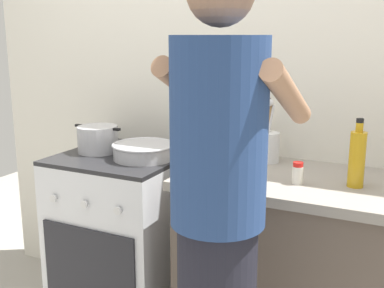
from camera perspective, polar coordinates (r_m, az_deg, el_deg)
back_wall at (r=2.39m, az=7.33°, el=7.36°), size 3.20×0.10×2.50m
countertop at (r=2.20m, az=12.60°, el=-15.23°), size 1.00×0.60×0.90m
stove_range at (r=2.53m, az=-8.06°, el=-11.21°), size 0.60×0.62×0.90m
pot at (r=2.44m, az=-11.29°, el=0.58°), size 0.27×0.20×0.13m
mixing_bowl at (r=2.27m, az=-5.86°, el=-0.76°), size 0.30×0.30×0.08m
utensil_crock at (r=2.23m, az=9.21°, el=0.20°), size 0.10×0.10×0.30m
spice_bottle at (r=1.93m, az=12.63°, el=-3.47°), size 0.04×0.04×0.09m
oil_bottle at (r=1.94m, az=19.27°, el=-1.61°), size 0.06×0.06×0.27m
person at (r=1.54m, az=3.16°, el=-10.74°), size 0.41×0.50×1.70m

